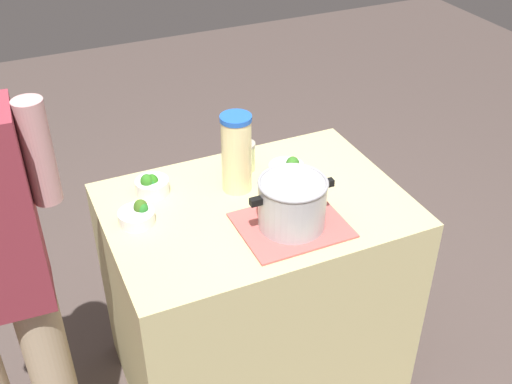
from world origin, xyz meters
name	(u,v)px	position (x,y,z in m)	size (l,w,h in m)	color
ground_plane	(256,367)	(0.00, 0.00, 0.00)	(8.00, 8.00, 0.00)	#4E413D
counter_slab	(256,293)	(0.00, 0.00, 0.43)	(1.06, 0.75, 0.87)	#C9BE83
dish_cloth	(291,225)	(-0.06, 0.17, 0.87)	(0.35, 0.30, 0.01)	#BC5854
cooking_pot	(292,202)	(-0.06, 0.17, 0.97)	(0.30, 0.23, 0.17)	#B7B7BC
lemonade_pitcher	(236,153)	(0.02, -0.12, 1.02)	(0.11, 0.11, 0.30)	beige
mason_jar	(244,156)	(-0.05, -0.23, 0.93)	(0.08, 0.08, 0.12)	beige
broccoli_bowl_front	(152,185)	(0.32, -0.22, 0.90)	(0.12, 0.12, 0.09)	silver
broccoli_bowl_center	(138,215)	(0.41, -0.07, 0.90)	(0.12, 0.12, 0.08)	silver
broccoli_bowl_back	(288,169)	(-0.18, -0.11, 0.90)	(0.13, 0.13, 0.09)	silver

